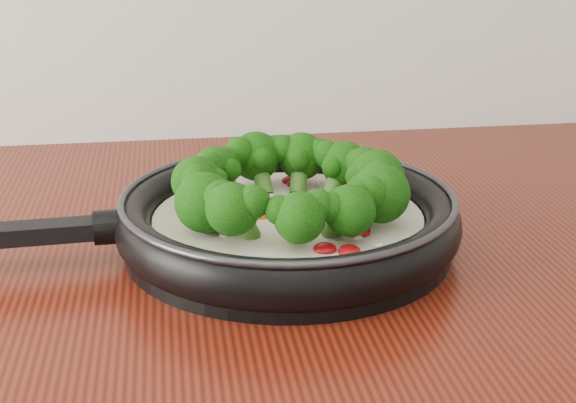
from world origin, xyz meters
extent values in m
cylinder|color=black|center=(0.09, 1.06, 0.91)|extent=(0.35, 0.35, 0.01)
torus|color=black|center=(0.09, 1.06, 0.93)|extent=(0.36, 0.36, 0.04)
torus|color=#2D2D33|center=(0.09, 1.06, 0.96)|extent=(0.35, 0.35, 0.01)
cube|color=black|center=(-0.17, 1.05, 0.94)|extent=(0.20, 0.04, 0.02)
cylinder|color=black|center=(-0.08, 1.05, 0.94)|extent=(0.03, 0.04, 0.03)
cylinder|color=beige|center=(0.09, 1.06, 0.92)|extent=(0.29, 0.29, 0.02)
ellipsoid|color=maroon|center=(0.17, 1.10, 0.94)|extent=(0.02, 0.02, 0.01)
ellipsoid|color=maroon|center=(0.15, 1.09, 0.94)|extent=(0.03, 0.03, 0.01)
ellipsoid|color=#CE610D|center=(0.06, 1.06, 0.94)|extent=(0.03, 0.03, 0.01)
ellipsoid|color=maroon|center=(0.15, 1.00, 0.94)|extent=(0.03, 0.03, 0.01)
ellipsoid|color=maroon|center=(0.11, 1.16, 0.94)|extent=(0.03, 0.03, 0.01)
ellipsoid|color=#CE610D|center=(0.14, 1.11, 0.94)|extent=(0.03, 0.03, 0.01)
ellipsoid|color=maroon|center=(0.11, 1.06, 0.94)|extent=(0.03, 0.03, 0.01)
ellipsoid|color=maroon|center=(0.01, 1.13, 0.94)|extent=(0.03, 0.03, 0.01)
ellipsoid|color=#CE610D|center=(0.07, 1.07, 0.94)|extent=(0.03, 0.03, 0.01)
ellipsoid|color=maroon|center=(0.12, 1.15, 0.94)|extent=(0.03, 0.03, 0.01)
ellipsoid|color=maroon|center=(0.11, 0.97, 0.94)|extent=(0.03, 0.03, 0.01)
ellipsoid|color=#CE610D|center=(0.12, 1.03, 0.94)|extent=(0.03, 0.03, 0.01)
ellipsoid|color=maroon|center=(0.12, 1.10, 0.94)|extent=(0.03, 0.03, 0.01)
ellipsoid|color=maroon|center=(0.13, 0.96, 0.94)|extent=(0.03, 0.03, 0.01)
ellipsoid|color=#CE610D|center=(0.09, 1.05, 0.94)|extent=(0.04, 0.04, 0.01)
ellipsoid|color=maroon|center=(0.14, 1.11, 0.94)|extent=(0.03, 0.03, 0.01)
ellipsoid|color=white|center=(0.17, 1.05, 0.94)|extent=(0.01, 0.01, 0.00)
ellipsoid|color=white|center=(0.16, 1.10, 0.94)|extent=(0.01, 0.01, 0.00)
ellipsoid|color=white|center=(0.09, 1.07, 0.94)|extent=(0.01, 0.01, 0.00)
ellipsoid|color=white|center=(0.12, 1.04, 0.94)|extent=(0.00, 0.01, 0.00)
ellipsoid|color=white|center=(0.08, 1.12, 0.94)|extent=(0.01, 0.01, 0.00)
ellipsoid|color=white|center=(0.09, 1.06, 0.94)|extent=(0.01, 0.01, 0.00)
ellipsoid|color=white|center=(0.14, 1.15, 0.94)|extent=(0.01, 0.01, 0.00)
ellipsoid|color=white|center=(0.10, 1.01, 0.94)|extent=(0.01, 0.01, 0.00)
ellipsoid|color=white|center=(0.16, 0.97, 0.94)|extent=(0.01, 0.01, 0.00)
ellipsoid|color=white|center=(0.13, 1.04, 0.94)|extent=(0.01, 0.01, 0.00)
ellipsoid|color=white|center=(0.02, 1.01, 0.94)|extent=(0.01, 0.01, 0.00)
ellipsoid|color=white|center=(0.10, 1.05, 0.94)|extent=(0.01, 0.01, 0.00)
ellipsoid|color=white|center=(0.09, 1.04, 0.94)|extent=(0.01, 0.01, 0.00)
ellipsoid|color=white|center=(0.19, 1.13, 0.94)|extent=(0.01, 0.01, 0.00)
ellipsoid|color=white|center=(0.15, 0.99, 0.94)|extent=(0.01, 0.01, 0.00)
ellipsoid|color=white|center=(0.12, 1.13, 0.94)|extent=(0.01, 0.01, 0.00)
ellipsoid|color=white|center=(0.20, 1.12, 0.94)|extent=(0.01, 0.01, 0.00)
ellipsoid|color=white|center=(0.18, 1.04, 0.94)|extent=(0.01, 0.01, 0.00)
ellipsoid|color=white|center=(0.15, 1.15, 0.94)|extent=(0.01, 0.01, 0.00)
ellipsoid|color=white|center=(0.16, 1.13, 0.94)|extent=(0.00, 0.01, 0.00)
ellipsoid|color=white|center=(0.09, 1.06, 0.94)|extent=(0.01, 0.01, 0.00)
ellipsoid|color=white|center=(0.11, 1.06, 0.94)|extent=(0.01, 0.01, 0.00)
ellipsoid|color=white|center=(0.05, 1.11, 0.94)|extent=(0.01, 0.01, 0.00)
cylinder|color=#4A812A|center=(0.17, 1.07, 0.95)|extent=(0.04, 0.02, 0.04)
sphere|color=black|center=(0.19, 1.07, 0.97)|extent=(0.06, 0.06, 0.06)
sphere|color=black|center=(0.18, 1.09, 0.98)|extent=(0.04, 0.04, 0.04)
sphere|color=black|center=(0.18, 1.05, 0.97)|extent=(0.03, 0.03, 0.03)
sphere|color=black|center=(0.17, 1.07, 0.97)|extent=(0.03, 0.03, 0.03)
cylinder|color=#4A812A|center=(0.15, 1.11, 0.95)|extent=(0.04, 0.04, 0.04)
sphere|color=black|center=(0.16, 1.12, 0.97)|extent=(0.05, 0.05, 0.05)
sphere|color=black|center=(0.15, 1.13, 0.98)|extent=(0.03, 0.03, 0.03)
sphere|color=black|center=(0.17, 1.11, 0.97)|extent=(0.03, 0.03, 0.03)
sphere|color=black|center=(0.15, 1.11, 0.97)|extent=(0.03, 0.03, 0.03)
cylinder|color=#4A812A|center=(0.12, 1.13, 0.95)|extent=(0.03, 0.04, 0.04)
sphere|color=black|center=(0.12, 1.15, 0.97)|extent=(0.06, 0.06, 0.05)
sphere|color=black|center=(0.10, 1.15, 0.98)|extent=(0.03, 0.03, 0.03)
sphere|color=black|center=(0.14, 1.14, 0.98)|extent=(0.03, 0.03, 0.03)
sphere|color=black|center=(0.12, 1.13, 0.97)|extent=(0.03, 0.03, 0.03)
cylinder|color=#4A812A|center=(0.08, 1.14, 0.95)|extent=(0.03, 0.04, 0.04)
sphere|color=black|center=(0.07, 1.15, 0.97)|extent=(0.06, 0.06, 0.05)
sphere|color=black|center=(0.05, 1.14, 0.98)|extent=(0.04, 0.04, 0.03)
sphere|color=black|center=(0.09, 1.16, 0.98)|extent=(0.03, 0.03, 0.03)
sphere|color=black|center=(0.08, 1.14, 0.97)|extent=(0.03, 0.03, 0.03)
cylinder|color=#4A812A|center=(0.04, 1.11, 0.95)|extent=(0.04, 0.04, 0.04)
sphere|color=black|center=(0.03, 1.13, 0.97)|extent=(0.05, 0.05, 0.05)
sphere|color=black|center=(0.02, 1.11, 0.98)|extent=(0.03, 0.03, 0.03)
sphere|color=black|center=(0.04, 1.14, 0.97)|extent=(0.03, 0.03, 0.03)
sphere|color=black|center=(0.04, 1.11, 0.97)|extent=(0.02, 0.02, 0.02)
cylinder|color=#4A812A|center=(0.02, 1.08, 0.95)|extent=(0.04, 0.03, 0.04)
sphere|color=black|center=(0.00, 1.09, 0.97)|extent=(0.05, 0.05, 0.05)
sphere|color=black|center=(0.00, 1.07, 0.98)|extent=(0.03, 0.03, 0.03)
sphere|color=black|center=(0.01, 1.10, 0.97)|extent=(0.03, 0.03, 0.03)
sphere|color=black|center=(0.02, 1.08, 0.97)|extent=(0.03, 0.03, 0.03)
cylinder|color=#4A812A|center=(0.02, 1.03, 0.95)|extent=(0.04, 0.03, 0.04)
sphere|color=black|center=(0.01, 1.02, 0.97)|extent=(0.06, 0.06, 0.06)
sphere|color=black|center=(0.02, 1.01, 0.98)|extent=(0.04, 0.04, 0.04)
sphere|color=black|center=(0.00, 1.05, 0.97)|extent=(0.04, 0.04, 0.03)
sphere|color=black|center=(0.03, 1.03, 0.97)|extent=(0.03, 0.03, 0.03)
cylinder|color=#4A812A|center=(0.04, 1.00, 0.95)|extent=(0.04, 0.04, 0.04)
sphere|color=black|center=(0.03, 0.99, 0.97)|extent=(0.05, 0.05, 0.05)
sphere|color=black|center=(0.05, 0.98, 0.98)|extent=(0.03, 0.03, 0.03)
sphere|color=black|center=(0.02, 1.00, 0.98)|extent=(0.03, 0.03, 0.03)
sphere|color=black|center=(0.04, 1.00, 0.98)|extent=(0.03, 0.03, 0.02)
cylinder|color=#4A812A|center=(0.09, 0.99, 0.95)|extent=(0.02, 0.03, 0.04)
sphere|color=black|center=(0.09, 0.97, 0.97)|extent=(0.05, 0.05, 0.05)
sphere|color=black|center=(0.11, 0.97, 0.98)|extent=(0.03, 0.03, 0.03)
sphere|color=black|center=(0.07, 0.97, 0.98)|extent=(0.03, 0.03, 0.03)
sphere|color=black|center=(0.09, 0.99, 0.97)|extent=(0.02, 0.02, 0.02)
cylinder|color=#4A812A|center=(0.13, 1.00, 0.95)|extent=(0.03, 0.04, 0.04)
sphere|color=black|center=(0.14, 0.98, 0.97)|extent=(0.05, 0.05, 0.05)
sphere|color=black|center=(0.15, 0.99, 0.98)|extent=(0.03, 0.03, 0.03)
sphere|color=black|center=(0.12, 0.98, 0.97)|extent=(0.03, 0.03, 0.03)
sphere|color=black|center=(0.13, 1.00, 0.97)|extent=(0.03, 0.03, 0.02)
cylinder|color=#4A812A|center=(0.16, 1.02, 0.95)|extent=(0.04, 0.03, 0.04)
sphere|color=black|center=(0.17, 1.01, 0.97)|extent=(0.06, 0.06, 0.06)
sphere|color=black|center=(0.18, 1.03, 0.98)|extent=(0.04, 0.04, 0.04)
sphere|color=black|center=(0.16, 1.00, 0.98)|extent=(0.04, 0.04, 0.03)
sphere|color=black|center=(0.16, 1.02, 0.97)|extent=(0.03, 0.03, 0.03)
camera|label=1|loc=(-0.02, 0.31, 1.23)|focal=50.83mm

